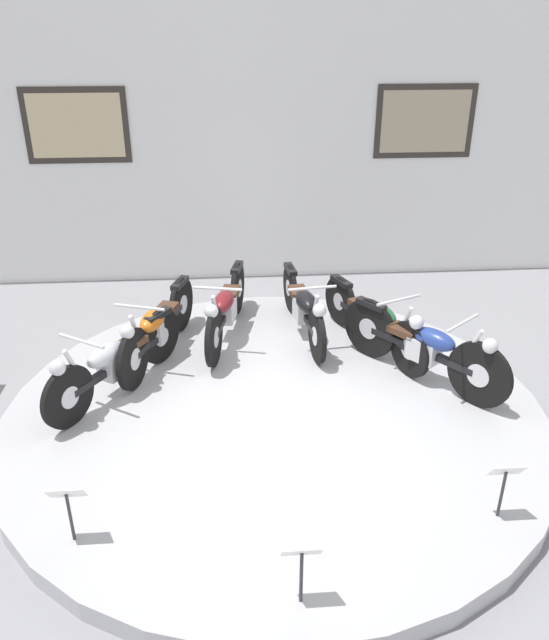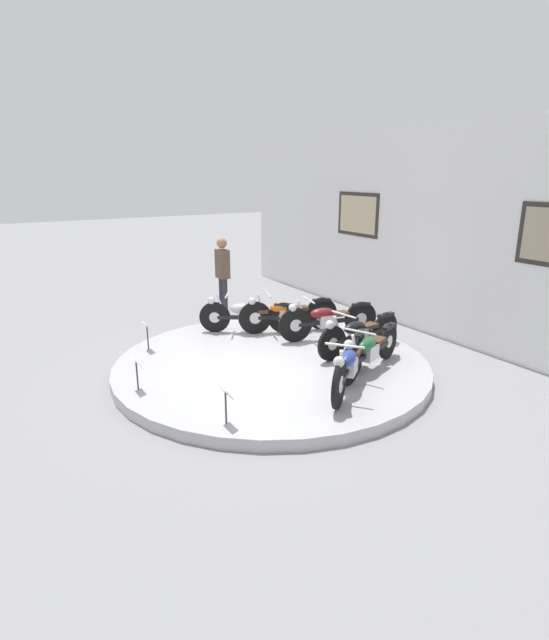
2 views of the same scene
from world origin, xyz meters
TOP-DOWN VIEW (x-y plane):
  - ground_plane at (0.00, 0.00)m, footprint 60.00×60.00m
  - display_platform at (0.00, 0.00)m, footprint 5.23×5.23m
  - back_wall at (0.00, 3.88)m, footprint 14.00×0.22m
  - motorcycle_silver at (-1.57, 0.37)m, footprint 1.11×1.67m
  - motorcycle_orange at (-1.21, 1.06)m, footprint 0.72×1.92m
  - motorcycle_maroon at (-0.46, 1.48)m, footprint 0.59×1.97m
  - motorcycle_black at (0.45, 1.48)m, footprint 0.54×1.94m
  - motorcycle_green at (1.21, 1.06)m, footprint 0.82×1.83m
  - motorcycle_blue at (1.57, 0.37)m, footprint 1.31×1.62m
  - info_placard_front_left at (-1.59, -1.61)m, footprint 0.26×0.11m
  - info_placard_front_centre at (0.00, -2.27)m, footprint 0.26×0.11m
  - info_placard_front_right at (1.59, -1.61)m, footprint 0.26×0.11m

SIDE VIEW (x-z plane):
  - ground_plane at x=0.00m, z-range 0.00..0.00m
  - display_platform at x=0.00m, z-range 0.00..0.18m
  - info_placard_front_left at x=-1.59m, z-range 0.29..0.80m
  - info_placard_front_centre at x=0.00m, z-range 0.29..0.80m
  - info_placard_front_right at x=1.59m, z-range 0.29..0.80m
  - motorcycle_black at x=0.45m, z-range 0.16..0.94m
  - motorcycle_silver at x=-1.57m, z-range 0.16..0.94m
  - motorcycle_green at x=1.21m, z-range 0.16..0.94m
  - motorcycle_orange at x=-1.21m, z-range 0.17..0.96m
  - motorcycle_maroon at x=-0.46m, z-range 0.17..0.97m
  - motorcycle_blue at x=1.57m, z-range 0.17..0.98m
  - back_wall at x=0.00m, z-range 0.00..4.12m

